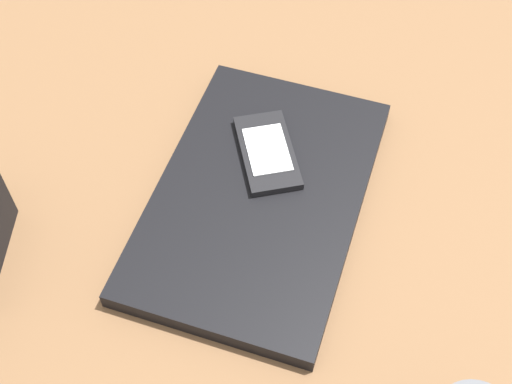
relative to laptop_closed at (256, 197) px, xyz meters
The scene contains 3 objects.
desk_surface 6.73cm from the laptop_closed, behind, with size 120.00×80.00×3.00cm, color brown.
laptop_closed is the anchor object (origin of this frame).
cell_phone_on_laptop 5.52cm from the laptop_closed, 14.02° to the right, with size 12.00×7.89×1.04cm.
Camera 1 is at (-38.38, 0.06, 66.34)cm, focal length 49.19 mm.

